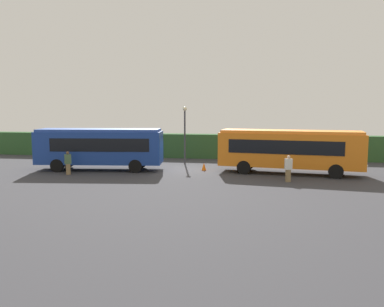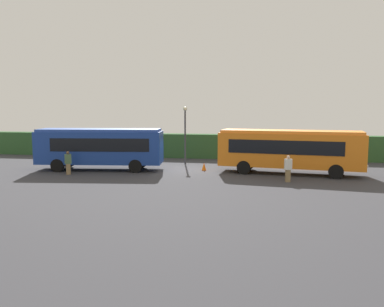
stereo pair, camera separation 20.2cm
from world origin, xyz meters
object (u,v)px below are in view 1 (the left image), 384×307
Objects in this scene: traffic_cone at (204,167)px; lamppost at (185,128)px; bus_blue at (100,146)px; bus_orange at (290,149)px; person_left at (68,162)px; person_center at (288,168)px.

lamppost is (-2.08, 3.19, 2.82)m from traffic_cone.
bus_orange is (14.36, 0.64, -0.01)m from bus_blue.
traffic_cone is at bearing -178.86° from bus_blue.
person_left is 0.35× the size of lamppost.
bus_orange is 2.14× the size of lamppost.
bus_blue is 5.64× the size of person_center.
person_left is 10.10m from traffic_cone.
person_center is at bearing -31.25° from traffic_cone.
bus_blue is at bearing -170.15° from bus_orange.
bus_blue is at bearing 112.42° from person_left.
bus_blue is 14.37m from bus_orange.
person_center is (-0.33, -3.20, -0.92)m from bus_orange.
person_left is at bearing -160.07° from traffic_cone.
traffic_cone is (-6.37, 0.47, -1.54)m from bus_orange.
bus_blue is at bearing -172.10° from traffic_cone.
bus_blue reaches higher than person_left.
bus_blue is 8.21m from traffic_cone.
person_left is (-1.49, -2.33, -0.96)m from bus_blue.
bus_orange is at bearing -4.22° from traffic_cone.
bus_blue is at bearing -143.96° from lamppost.
person_center is at bearing -88.62° from bus_orange.
traffic_cone is at bearing -56.89° from lamppost.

